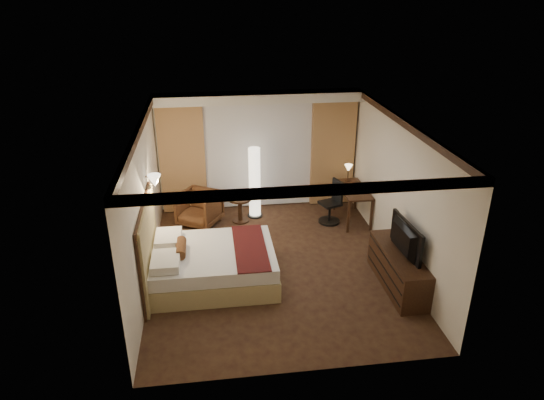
{
  "coord_description": "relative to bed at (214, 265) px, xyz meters",
  "views": [
    {
      "loc": [
        -1.09,
        -7.69,
        4.8
      ],
      "look_at": [
        0.0,
        0.4,
        1.15
      ],
      "focal_mm": 32.0,
      "sensor_mm": 36.0,
      "label": 1
    }
  ],
  "objects": [
    {
      "name": "left_wall",
      "position": [
        -1.12,
        0.36,
        1.04
      ],
      "size": [
        0.02,
        5.5,
        2.7
      ],
      "primitive_type": "cube",
      "color": "silver",
      "rests_on": "floor"
    },
    {
      "name": "ceiling",
      "position": [
        1.13,
        0.36,
        2.39
      ],
      "size": [
        4.5,
        5.5,
        0.01
      ],
      "primitive_type": "cube",
      "color": "white",
      "rests_on": "back_wall"
    },
    {
      "name": "headboard",
      "position": [
        -1.07,
        -0.0,
        0.44
      ],
      "size": [
        0.12,
        1.96,
        1.5
      ],
      "primitive_type": null,
      "color": "tan",
      "rests_on": "floor"
    },
    {
      "name": "side_table",
      "position": [
        0.63,
        2.28,
        -0.03
      ],
      "size": [
        0.51,
        0.51,
        0.56
      ],
      "primitive_type": null,
      "color": "black",
      "rests_on": "floor"
    },
    {
      "name": "wall_sconce",
      "position": [
        -0.96,
        0.83,
        1.31
      ],
      "size": [
        0.24,
        0.24,
        0.24
      ],
      "primitive_type": null,
      "color": "white",
      "rests_on": "left_wall"
    },
    {
      "name": "floor",
      "position": [
        1.13,
        0.36,
        -0.31
      ],
      "size": [
        4.5,
        5.5,
        0.01
      ],
      "primitive_type": "cube",
      "color": "#321913",
      "rests_on": "ground"
    },
    {
      "name": "bed",
      "position": [
        0.0,
        0.0,
        0.0
      ],
      "size": [
        2.13,
        1.66,
        0.62
      ],
      "primitive_type": null,
      "color": "white",
      "rests_on": "floor"
    },
    {
      "name": "television",
      "position": [
        3.1,
        -0.59,
        0.66
      ],
      "size": [
        0.69,
        1.12,
        0.14
      ],
      "primitive_type": "imported",
      "rotation": [
        0.0,
        0.0,
        1.63
      ],
      "color": "black",
      "rests_on": "dresser"
    },
    {
      "name": "desk",
      "position": [
        3.08,
        2.01,
        0.06
      ],
      "size": [
        0.55,
        1.23,
        0.75
      ],
      "primitive_type": null,
      "color": "black",
      "rests_on": "floor"
    },
    {
      "name": "office_chair",
      "position": [
        2.56,
        1.96,
        0.17
      ],
      "size": [
        0.6,
        0.6,
        0.97
      ],
      "primitive_type": null,
      "rotation": [
        0.0,
        0.0,
        0.34
      ],
      "color": "black",
      "rests_on": "floor"
    },
    {
      "name": "curtain_sheer",
      "position": [
        1.13,
        3.03,
        0.94
      ],
      "size": [
        2.48,
        0.04,
        2.45
      ],
      "primitive_type": "cube",
      "color": "silver",
      "rests_on": "back_wall"
    },
    {
      "name": "dresser",
      "position": [
        3.13,
        -0.59,
        0.02
      ],
      "size": [
        0.5,
        1.69,
        0.66
      ],
      "primitive_type": null,
      "color": "black",
      "rests_on": "floor"
    },
    {
      "name": "curtain_right_drape",
      "position": [
        2.83,
        2.97,
        0.94
      ],
      "size": [
        1.0,
        0.14,
        2.45
      ],
      "primitive_type": "cube",
      "color": "tan",
      "rests_on": "back_wall"
    },
    {
      "name": "armchair",
      "position": [
        -0.26,
        2.26,
        0.09
      ],
      "size": [
        1.05,
        1.04,
        0.81
      ],
      "primitive_type": "imported",
      "rotation": [
        0.0,
        0.0,
        -0.53
      ],
      "color": "#492A16",
      "rests_on": "floor"
    },
    {
      "name": "back_wall",
      "position": [
        1.13,
        3.11,
        1.04
      ],
      "size": [
        4.5,
        0.02,
        2.7
      ],
      "primitive_type": "cube",
      "color": "silver",
      "rests_on": "floor"
    },
    {
      "name": "soffit",
      "position": [
        1.13,
        2.86,
        2.29
      ],
      "size": [
        4.5,
        0.5,
        0.2
      ],
      "primitive_type": "cube",
      "color": "white",
      "rests_on": "ceiling"
    },
    {
      "name": "crown_molding",
      "position": [
        1.13,
        0.36,
        2.33
      ],
      "size": [
        4.5,
        5.5,
        0.12
      ],
      "primitive_type": null,
      "color": "black",
      "rests_on": "ceiling"
    },
    {
      "name": "desk_lamp",
      "position": [
        3.08,
        2.48,
        0.61
      ],
      "size": [
        0.18,
        0.18,
        0.34
      ],
      "primitive_type": null,
      "color": "#FFD899",
      "rests_on": "desk"
    },
    {
      "name": "curtain_left_drape",
      "position": [
        -0.57,
        2.97,
        0.94
      ],
      "size": [
        1.0,
        0.14,
        2.45
      ],
      "primitive_type": "cube",
      "color": "tan",
      "rests_on": "back_wall"
    },
    {
      "name": "floor_lamp",
      "position": [
        0.97,
        2.5,
        0.5
      ],
      "size": [
        0.34,
        0.34,
        1.62
      ],
      "primitive_type": null,
      "color": "white",
      "rests_on": "floor"
    },
    {
      "name": "right_wall",
      "position": [
        3.38,
        0.36,
        1.04
      ],
      "size": [
        0.02,
        5.5,
        2.7
      ],
      "primitive_type": "cube",
      "color": "silver",
      "rests_on": "floor"
    }
  ]
}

